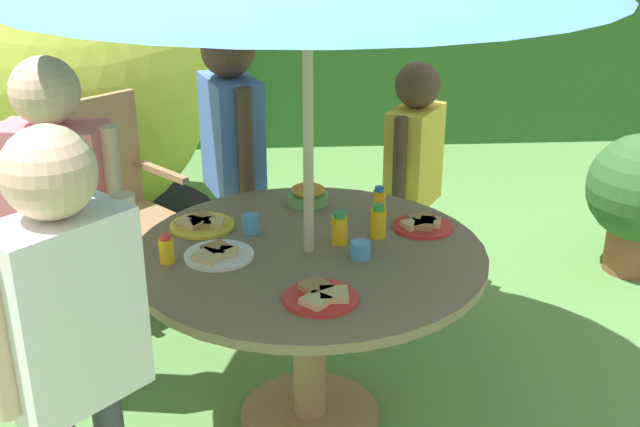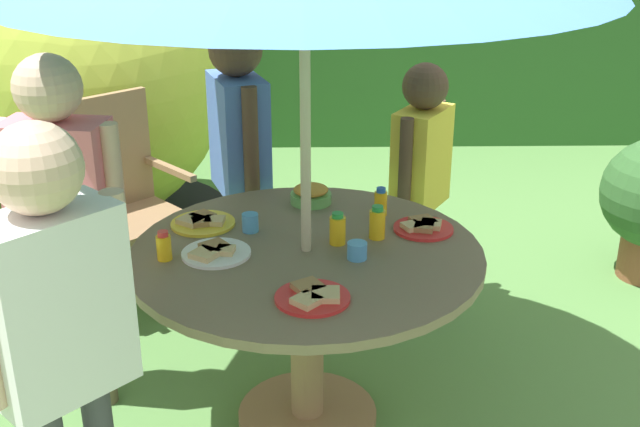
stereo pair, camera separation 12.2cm
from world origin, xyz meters
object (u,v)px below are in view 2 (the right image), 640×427
wooden_chair (115,193)px  dome_tent (61,82)px  child_in_blue_shirt (240,135)px  juice_bottle_far_left (378,223)px  child_in_white_shirt (57,306)px  juice_bottle_center_back (338,229)px  plate_far_right (424,227)px  plate_near_left (203,222)px  child_in_yellow_shirt (422,158)px  juice_bottle_mid_right (382,202)px  juice_bottle_center_front (165,246)px  cup_far (251,223)px  cup_near (358,251)px  plate_mid_left (216,252)px  plate_near_right (314,296)px  garden_table (307,288)px  snack_bowl (312,194)px  child_in_pink_shirt (63,193)px

wooden_chair → dome_tent: dome_tent is taller
child_in_blue_shirt → juice_bottle_far_left: child_in_blue_shirt is taller
child_in_white_shirt → juice_bottle_center_back: child_in_white_shirt is taller
plate_far_right → plate_near_left: same height
child_in_yellow_shirt → juice_bottle_mid_right: size_ratio=10.68×
plate_near_left → juice_bottle_center_front: 0.31m
plate_far_right → cup_far: (-0.65, 0.00, 0.02)m
child_in_white_shirt → cup_near: (0.84, 0.62, -0.14)m
dome_tent → juice_bottle_center_front: bearing=-71.9°
cup_far → child_in_white_shirt: bearing=-118.1°
juice_bottle_far_left → cup_far: (-0.47, 0.07, -0.02)m
child_in_yellow_shirt → juice_bottle_center_back: (-0.41, -0.80, 0.01)m
dome_tent → plate_mid_left: (1.07, -1.95, -0.15)m
plate_near_right → cup_far: bearing=113.3°
garden_table → snack_bowl: (0.02, 0.45, 0.19)m
dome_tent → child_in_white_shirt: bearing=-80.7°
child_in_white_shirt → cup_far: child_in_white_shirt is taller
child_in_yellow_shirt → plate_mid_left: child_in_yellow_shirt is taller
dome_tent → cup_near: bearing=-58.1°
wooden_chair → plate_far_right: size_ratio=4.51×
dome_tent → plate_near_left: bearing=-65.7°
juice_bottle_far_left → cup_far: juice_bottle_far_left is taller
cup_near → dome_tent: bearing=128.2°
child_in_blue_shirt → wooden_chair: bearing=-120.7°
child_in_blue_shirt → dome_tent: bearing=-153.1°
plate_near_left → cup_far: (0.19, -0.06, 0.02)m
juice_bottle_center_back → cup_near: size_ratio=1.72×
child_in_blue_shirt → plate_near_right: 1.27m
wooden_chair → juice_bottle_mid_right: wooden_chair is taller
wooden_chair → snack_bowl: 1.09m
plate_far_right → juice_bottle_center_front: (-0.93, -0.23, 0.04)m
child_in_pink_shirt → wooden_chair: bearing=100.7°
plate_near_right → cup_far: (-0.23, 0.53, 0.02)m
child_in_blue_shirt → plate_mid_left: child_in_blue_shirt is taller
juice_bottle_far_left → plate_far_right: bearing=20.7°
juice_bottle_center_back → cup_far: 0.34m
snack_bowl → juice_bottle_far_left: 0.42m
juice_bottle_center_front → plate_far_right: bearing=14.1°
dome_tent → juice_bottle_mid_right: size_ratio=18.69×
child_in_white_shirt → snack_bowl: size_ratio=8.36×
dome_tent → juice_bottle_far_left: 2.46m
wooden_chair → snack_bowl: size_ratio=6.08×
child_in_white_shirt → juice_bottle_far_left: 1.22m
garden_table → wooden_chair: bearing=132.8°
juice_bottle_mid_right → juice_bottle_center_front: bearing=-153.9°
plate_near_right → wooden_chair: bearing=124.7°
plate_near_left → juice_bottle_far_left: 0.67m
plate_mid_left → plate_far_right: bearing=15.1°
child_in_white_shirt → plate_near_left: bearing=27.6°
garden_table → juice_bottle_center_back: (0.11, 0.05, 0.21)m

